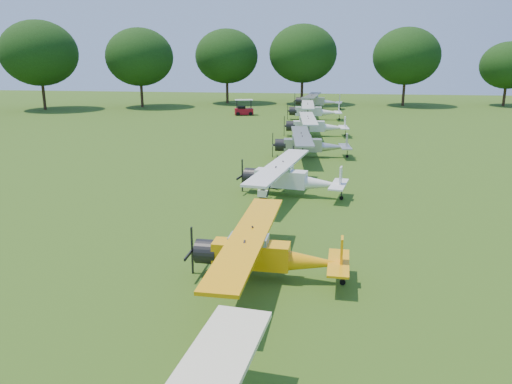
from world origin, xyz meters
The scene contains 9 objects.
ground centered at (0.00, 0.00, 0.00)m, with size 160.00×160.00×0.00m, color #295615.
tree_belt centered at (3.57, 0.16, 8.03)m, with size 137.36×130.27×14.52m.
aircraft_2 centered at (-0.22, -10.90, 1.10)m, with size 6.02×9.57×1.89m.
aircraft_3 centered at (-0.12, 0.66, 1.17)m, with size 6.47×10.23×2.01m.
aircraft_4 centered at (0.63, 12.20, 1.17)m, with size 6.43×10.23×2.01m.
aircraft_5 centered at (0.75, 23.09, 1.21)m, with size 6.60×10.52×2.07m.
aircraft_6 centered at (0.25, 36.22, 1.27)m, with size 6.93×11.02×2.17m.
aircraft_7 centered at (0.47, 49.41, 1.34)m, with size 7.34×11.69×2.30m.
golf_cart centered at (-9.27, 39.99, 0.71)m, with size 2.75×2.05×2.11m.
Camera 1 is at (1.88, -28.01, 8.19)m, focal length 35.00 mm.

